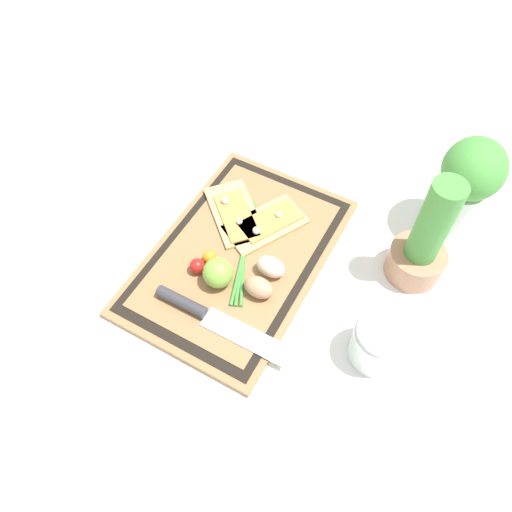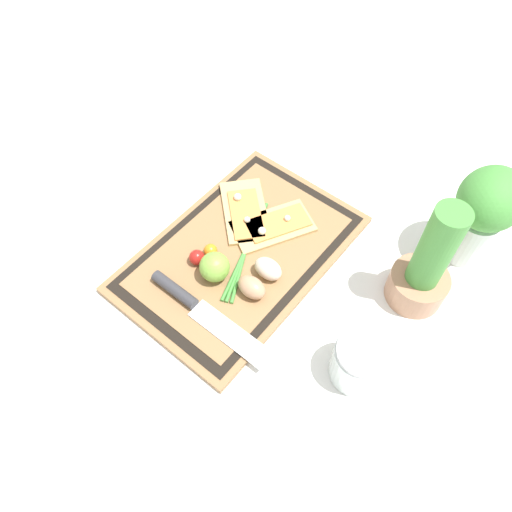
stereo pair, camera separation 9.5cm
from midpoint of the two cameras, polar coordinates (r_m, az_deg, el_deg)
name	(u,v)px [view 1 (the left image)]	position (r m, az deg, el deg)	size (l,w,h in m)	color
ground_plane	(239,258)	(0.99, -4.71, -0.39)	(6.00, 6.00, 0.00)	white
cutting_board	(239,255)	(0.98, -4.74, -0.13)	(0.47, 0.31, 0.02)	#997047
pizza_slice_near	(235,213)	(1.03, -5.09, 4.69)	(0.17, 0.18, 0.02)	tan
pizza_slice_far	(266,224)	(1.01, -1.50, 3.53)	(0.18, 0.15, 0.02)	tan
knife	(200,312)	(0.91, -9.42, -6.53)	(0.04, 0.27, 0.02)	silver
egg_brown	(259,287)	(0.91, -2.68, -3.83)	(0.04, 0.06, 0.04)	tan
egg_pink	(271,267)	(0.93, -1.21, -1.45)	(0.04, 0.06, 0.04)	beige
lime	(216,272)	(0.92, -7.56, -2.03)	(0.06, 0.06, 0.06)	#7FB742
cherry_tomato_red	(197,266)	(0.95, -9.58, -1.35)	(0.03, 0.03, 0.03)	red
cherry_tomato_yellow	(209,257)	(0.96, -8.17, -0.36)	(0.03, 0.03, 0.03)	orange
scallion_bunch	(244,251)	(0.97, -4.22, 0.40)	(0.23, 0.12, 0.01)	#47933D
herb_pot	(423,245)	(0.93, 15.85, 0.96)	(0.11, 0.11, 0.24)	#AD7A5B
sauce_jar	(378,344)	(0.87, 10.77, -10.10)	(0.09, 0.09, 0.09)	silver
herb_glass	(468,181)	(1.00, 20.61, 7.86)	(0.13, 0.12, 0.21)	silver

